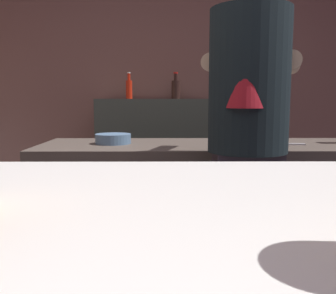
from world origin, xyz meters
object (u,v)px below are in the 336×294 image
bartender (247,131)px  bottle_hot_sauce (129,89)px  mixing_bowl (113,139)px  chefs_knife (283,144)px  bottle_olive_oil (176,89)px

bartender → bottle_hot_sauce: (-0.68, 1.75, 0.23)m
bartender → bottle_hot_sauce: 1.89m
mixing_bowl → bottle_hot_sauce: bearing=91.5°
chefs_knife → bottle_olive_oil: bottle_olive_oil is taller
bartender → mixing_bowl: (-0.64, 0.47, -0.08)m
bartender → bottle_olive_oil: 1.81m
mixing_bowl → bottle_olive_oil: bearing=73.8°
chefs_knife → bottle_olive_oil: (-0.54, 1.37, 0.33)m
bartender → mixing_bowl: bearing=72.0°
bottle_olive_oil → bottle_hot_sauce: 0.42m
bartender → bottle_hot_sauce: bearing=39.1°
bartender → mixing_bowl: bartender is taller
mixing_bowl → bottle_hot_sauce: bottle_hot_sauce is taller
mixing_bowl → bottle_hot_sauce: 1.32m
bartender → bottle_olive_oil: bearing=26.4°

